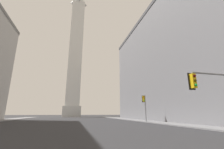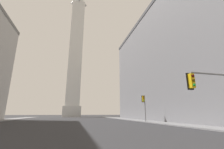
# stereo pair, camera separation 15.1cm
# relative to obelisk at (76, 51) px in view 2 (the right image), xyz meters

# --- Properties ---
(sidewalk_right) EXTENTS (5.00, 93.59, 0.15)m
(sidewalk_right) POSITION_rel_obelisk_xyz_m (16.61, -49.92, -35.02)
(sidewalk_right) COLOR slate
(sidewalk_right) RESTS_ON ground_plane
(building_right) EXTENTS (27.48, 49.07, 27.99)m
(building_right) POSITION_rel_obelisk_xyz_m (31.14, -48.60, -21.09)
(building_right) COLOR slate
(building_right) RESTS_ON ground_plane
(obelisk) EXTENTS (8.58, 8.58, 72.78)m
(obelisk) POSITION_rel_obelisk_xyz_m (0.00, 0.00, 0.00)
(obelisk) COLOR silver
(obelisk) RESTS_ON ground_plane
(traffic_light_mid_right) EXTENTS (0.76, 0.52, 5.23)m
(traffic_light_mid_right) POSITION_rel_obelisk_xyz_m (14.33, -51.12, -31.64)
(traffic_light_mid_right) COLOR slate
(traffic_light_mid_right) RESTS_ON ground_plane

